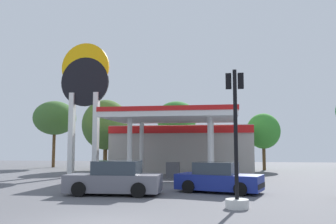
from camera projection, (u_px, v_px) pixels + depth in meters
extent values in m
cube|color=#ADA89E|center=(183.00, 149.00, 31.24)|extent=(11.80, 6.22, 3.94)
cube|color=red|center=(179.00, 129.00, 28.30)|extent=(11.80, 0.12, 0.60)
cube|color=white|center=(173.00, 118.00, 24.99)|extent=(8.91, 6.37, 0.35)
cube|color=red|center=(173.00, 113.00, 25.02)|extent=(9.01, 6.47, 0.30)
cylinder|color=silver|center=(130.00, 149.00, 23.45)|extent=(0.32, 0.32, 4.08)
cylinder|color=silver|center=(210.00, 149.00, 22.63)|extent=(0.32, 0.32, 4.08)
cylinder|color=silver|center=(142.00, 149.00, 26.90)|extent=(0.32, 0.32, 4.08)
cylinder|color=silver|center=(212.00, 149.00, 26.07)|extent=(0.32, 0.32, 4.08)
cube|color=#4C4C51|center=(173.00, 170.00, 24.61)|extent=(0.90, 0.60, 1.10)
cube|color=white|center=(72.00, 133.00, 28.92)|extent=(0.40, 0.56, 6.65)
cube|color=white|center=(96.00, 133.00, 28.60)|extent=(0.40, 0.56, 6.65)
cylinder|color=black|center=(85.00, 82.00, 29.19)|extent=(4.09, 0.22, 4.09)
cylinder|color=#F2B20C|center=(85.00, 67.00, 29.34)|extent=(4.09, 0.22, 4.09)
cube|color=white|center=(85.00, 75.00, 29.31)|extent=(3.76, 0.08, 0.74)
cylinder|color=black|center=(79.00, 189.00, 15.21)|extent=(0.65, 0.24, 0.64)
cylinder|color=black|center=(92.00, 185.00, 16.92)|extent=(0.65, 0.24, 0.64)
cylinder|color=black|center=(138.00, 190.00, 14.90)|extent=(0.65, 0.24, 0.64)
cylinder|color=black|center=(146.00, 186.00, 16.61)|extent=(0.65, 0.24, 0.64)
cube|color=slate|center=(114.00, 183.00, 15.93)|extent=(4.29, 1.92, 0.76)
cube|color=#2D3842|center=(117.00, 168.00, 15.98)|extent=(2.07, 1.64, 0.64)
cube|color=black|center=(70.00, 185.00, 16.16)|extent=(0.18, 1.69, 0.24)
cylinder|color=black|center=(249.00, 186.00, 16.87)|extent=(0.64, 0.37, 0.60)
cylinder|color=black|center=(240.00, 189.00, 15.42)|extent=(0.64, 0.37, 0.60)
cylinder|color=black|center=(201.00, 183.00, 17.93)|extent=(0.64, 0.37, 0.60)
cylinder|color=black|center=(189.00, 186.00, 16.47)|extent=(0.64, 0.37, 0.60)
cube|color=navy|center=(219.00, 182.00, 16.69)|extent=(4.27, 2.73, 0.72)
cube|color=#2D3842|center=(216.00, 168.00, 16.82)|extent=(2.23, 1.95, 0.60)
cube|color=black|center=(261.00, 186.00, 15.85)|extent=(0.56, 1.54, 0.23)
cylinder|color=silver|center=(237.00, 204.00, 12.27)|extent=(0.82, 0.82, 0.32)
cylinder|color=black|center=(236.00, 133.00, 12.52)|extent=(0.14, 0.14, 4.61)
cube|color=black|center=(228.00, 81.00, 12.91)|extent=(0.21, 0.20, 0.57)
sphere|color=red|center=(228.00, 77.00, 13.05)|extent=(0.15, 0.15, 0.15)
sphere|color=#D89E0C|center=(228.00, 82.00, 13.03)|extent=(0.15, 0.15, 0.15)
sphere|color=green|center=(228.00, 87.00, 13.01)|extent=(0.15, 0.15, 0.15)
cube|color=black|center=(241.00, 81.00, 12.84)|extent=(0.21, 0.20, 0.57)
sphere|color=red|center=(240.00, 77.00, 12.98)|extent=(0.15, 0.15, 0.15)
sphere|color=#D89E0C|center=(240.00, 82.00, 12.96)|extent=(0.15, 0.15, 0.15)
sphere|color=green|center=(241.00, 86.00, 12.94)|extent=(0.15, 0.15, 0.15)
cylinder|color=brown|center=(54.00, 150.00, 38.23)|extent=(0.33, 0.33, 3.65)
ellipsoid|color=#3C652E|center=(55.00, 118.00, 38.59)|extent=(4.59, 4.59, 3.70)
cylinder|color=brown|center=(105.00, 156.00, 34.35)|extent=(0.40, 0.40, 2.65)
ellipsoid|color=#41632D|center=(106.00, 125.00, 34.66)|extent=(4.62, 4.62, 4.92)
cylinder|color=brown|center=(177.00, 151.00, 35.95)|extent=(0.32, 0.32, 3.61)
ellipsoid|color=#327C2E|center=(176.00, 118.00, 36.29)|extent=(4.22, 4.22, 3.40)
cylinder|color=brown|center=(264.00, 157.00, 33.47)|extent=(0.31, 0.31, 2.52)
ellipsoid|color=#398D30|center=(263.00, 131.00, 33.72)|extent=(3.19, 3.19, 3.38)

